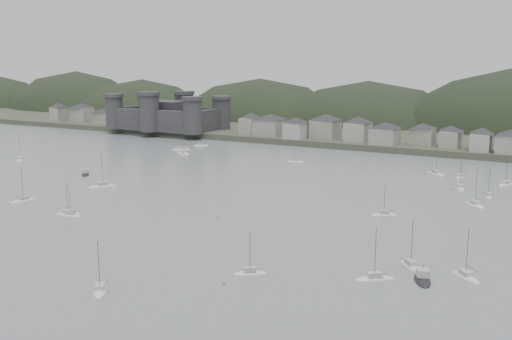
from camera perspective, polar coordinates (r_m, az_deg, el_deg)
The scene contains 10 objects.
ground at distance 134.55m, azimuth -16.39°, elevation -7.46°, with size 900.00×900.00×0.00m, color slate.
far_shore_land at distance 395.66m, azimuth 16.25°, elevation 4.28°, with size 900.00×250.00×3.00m, color #383D2D.
forested_ridge at distance 371.33m, azimuth 15.91°, elevation 1.94°, with size 851.55×103.94×102.57m.
castle at distance 343.65m, azimuth -8.60°, elevation 5.31°, with size 66.00×43.00×20.00m.
waterfront_town at distance 275.96m, azimuth 20.86°, elevation 3.07°, with size 451.48×28.46×12.92m.
sailboat_lead at distance 186.56m, azimuth -21.67°, elevation -2.80°, with size 3.90×8.50×11.21m.
moored_fleet at distance 200.88m, azimuth -5.76°, elevation -1.22°, with size 213.57×175.55×13.26m.
motor_launch_near at distance 115.91m, azimuth 15.87°, elevation -10.18°, with size 5.78×8.65×3.94m.
motor_launch_far at distance 223.29m, azimuth -16.26°, elevation -0.39°, with size 6.69×7.09×3.73m.
mooring_buoys at distance 180.21m, azimuth -2.33°, elevation -2.52°, with size 165.69×132.28×0.70m.
Camera 1 is at (94.20, -87.34, 40.02)m, focal length 41.14 mm.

